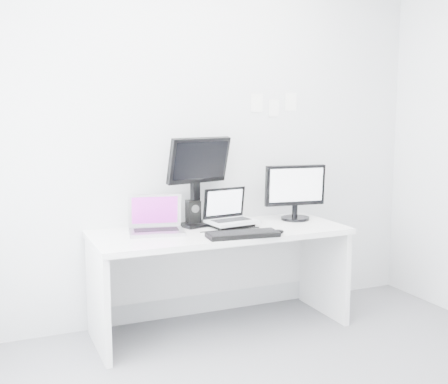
{
  "coord_description": "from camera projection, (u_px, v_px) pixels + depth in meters",
  "views": [
    {
      "loc": [
        -1.51,
        -2.32,
        1.56
      ],
      "look_at": [
        0.02,
        1.23,
        1.0
      ],
      "focal_mm": 45.11,
      "sensor_mm": 36.0,
      "label": 1
    }
  ],
  "objects": [
    {
      "name": "dell_laptop",
      "position": [
        232.0,
        207.0,
        4.04
      ],
      "size": [
        0.37,
        0.31,
        0.28
      ],
      "primitive_type": "cube",
      "rotation": [
        0.0,
        0.0,
        0.14
      ],
      "color": "silver",
      "rests_on": "desk"
    },
    {
      "name": "wall_note_1",
      "position": [
        274.0,
        108.0,
        4.38
      ],
      "size": [
        0.09,
        0.0,
        0.13
      ],
      "primitive_type": "cube",
      "color": "white",
      "rests_on": "back_wall"
    },
    {
      "name": "rear_monitor",
      "position": [
        197.0,
        181.0,
        4.05
      ],
      "size": [
        0.52,
        0.29,
        0.66
      ],
      "primitive_type": "cube",
      "rotation": [
        0.0,
        0.0,
        0.25
      ],
      "color": "black",
      "rests_on": "desk"
    },
    {
      "name": "keyboard",
      "position": [
        243.0,
        234.0,
        3.73
      ],
      "size": [
        0.49,
        0.22,
        0.03
      ],
      "primitive_type": "cube",
      "rotation": [
        0.0,
        0.0,
        -0.09
      ],
      "color": "black",
      "rests_on": "desk"
    },
    {
      "name": "samsung_monitor",
      "position": [
        296.0,
        192.0,
        4.29
      ],
      "size": [
        0.5,
        0.27,
        0.44
      ],
      "primitive_type": "cube",
      "rotation": [
        0.0,
        0.0,
        -0.12
      ],
      "color": "black",
      "rests_on": "desk"
    },
    {
      "name": "wall_note_2",
      "position": [
        291.0,
        102.0,
        4.43
      ],
      "size": [
        0.1,
        0.0,
        0.14
      ],
      "primitive_type": "cube",
      "color": "white",
      "rests_on": "back_wall"
    },
    {
      "name": "speaker",
      "position": [
        193.0,
        213.0,
        4.1
      ],
      "size": [
        0.11,
        0.11,
        0.18
      ],
      "primitive_type": "cube",
      "rotation": [
        0.0,
        0.0,
        0.17
      ],
      "color": "black",
      "rests_on": "desk"
    },
    {
      "name": "macbook",
      "position": [
        156.0,
        214.0,
        3.81
      ],
      "size": [
        0.41,
        0.34,
        0.27
      ],
      "primitive_type": "cube",
      "rotation": [
        0.0,
        0.0,
        -0.19
      ],
      "color": "#A8A7AC",
      "rests_on": "desk"
    },
    {
      "name": "desk",
      "position": [
        220.0,
        280.0,
        4.01
      ],
      "size": [
        1.8,
        0.7,
        0.73
      ],
      "primitive_type": "cube",
      "color": "white",
      "rests_on": "ground"
    },
    {
      "name": "wall_note_0",
      "position": [
        257.0,
        103.0,
        4.32
      ],
      "size": [
        0.1,
        0.0,
        0.14
      ],
      "primitive_type": "cube",
      "color": "white",
      "rests_on": "back_wall"
    },
    {
      "name": "back_wall",
      "position": [
        202.0,
        139.0,
        4.18
      ],
      "size": [
        3.6,
        0.0,
        3.6
      ],
      "primitive_type": "plane",
      "rotation": [
        1.57,
        0.0,
        0.0
      ],
      "color": "silver",
      "rests_on": "ground"
    },
    {
      "name": "mouse",
      "position": [
        277.0,
        232.0,
        3.8
      ],
      "size": [
        0.12,
        0.08,
        0.04
      ],
      "primitive_type": "ellipsoid",
      "rotation": [
        0.0,
        0.0,
        0.16
      ],
      "color": "black",
      "rests_on": "desk"
    }
  ]
}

